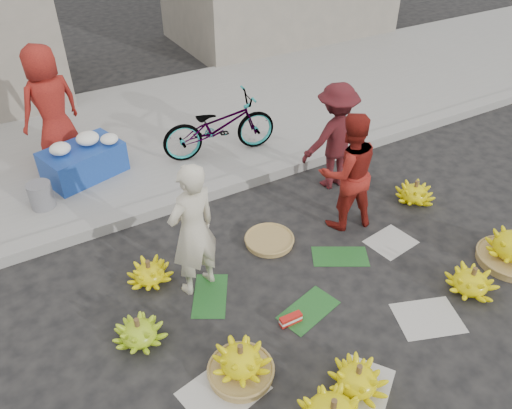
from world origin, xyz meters
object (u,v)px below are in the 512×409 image
banana_bunch_0 (241,363)px  flower_table (83,159)px  bicycle (219,126)px  vendor_cream (193,231)px

banana_bunch_0 → flower_table: flower_table is taller
banana_bunch_0 → flower_table: bearing=95.2°
bicycle → vendor_cream: bearing=156.4°
bicycle → banana_bunch_0: bearing=164.4°
vendor_cream → flower_table: (-0.50, 2.68, -0.41)m
flower_table → banana_bunch_0: bearing=-101.4°
vendor_cream → flower_table: size_ratio=1.31×
banana_bunch_0 → bicycle: bearing=66.0°
vendor_cream → bicycle: (1.43, 2.29, -0.20)m
vendor_cream → flower_table: vendor_cream is taller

